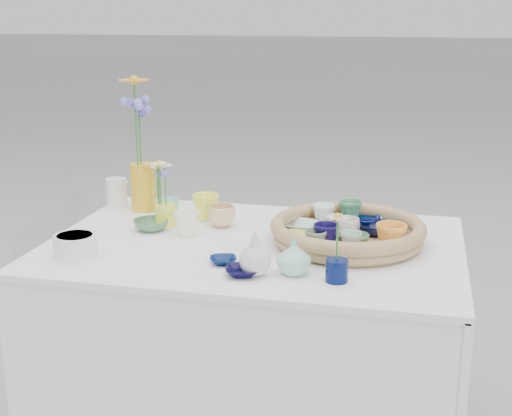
# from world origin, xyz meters

# --- Properties ---
(wicker_tray) EXTENTS (0.47, 0.47, 0.08)m
(wicker_tray) POSITION_xyz_m (0.28, 0.05, 0.80)
(wicker_tray) COLOR olive
(wicker_tray) RESTS_ON display_table
(tray_ceramic_0) EXTENTS (0.15, 0.15, 0.03)m
(tray_ceramic_0) POSITION_xyz_m (0.30, 0.20, 0.80)
(tray_ceramic_0) COLOR navy
(tray_ceramic_0) RESTS_ON wicker_tray
(tray_ceramic_1) EXTENTS (0.12, 0.12, 0.03)m
(tray_ceramic_1) POSITION_xyz_m (0.36, 0.11, 0.80)
(tray_ceramic_1) COLOR black
(tray_ceramic_1) RESTS_ON wicker_tray
(tray_ceramic_2) EXTENTS (0.09, 0.09, 0.08)m
(tray_ceramic_2) POSITION_xyz_m (0.41, -0.05, 0.82)
(tray_ceramic_2) COLOR gold
(tray_ceramic_2) RESTS_ON wicker_tray
(tray_ceramic_3) EXTENTS (0.10, 0.10, 0.03)m
(tray_ceramic_3) POSITION_xyz_m (0.30, -0.00, 0.80)
(tray_ceramic_3) COLOR #51815C
(tray_ceramic_3) RESTS_ON wicker_tray
(tray_ceramic_4) EXTENTS (0.08, 0.08, 0.06)m
(tray_ceramic_4) POSITION_xyz_m (0.20, -0.08, 0.81)
(tray_ceramic_4) COLOR gray
(tray_ceramic_4) RESTS_ON wicker_tray
(tray_ceramic_5) EXTENTS (0.13, 0.13, 0.03)m
(tray_ceramic_5) POSITION_xyz_m (0.12, 0.10, 0.80)
(tray_ceramic_5) COLOR silver
(tray_ceramic_5) RESTS_ON wicker_tray
(tray_ceramic_6) EXTENTS (0.09, 0.09, 0.07)m
(tray_ceramic_6) POSITION_xyz_m (0.19, 0.17, 0.82)
(tray_ceramic_6) COLOR white
(tray_ceramic_6) RESTS_ON wicker_tray
(tray_ceramic_7) EXTENTS (0.08, 0.08, 0.06)m
(tray_ceramic_7) POSITION_xyz_m (0.28, 0.07, 0.81)
(tray_ceramic_7) COLOR beige
(tray_ceramic_7) RESTS_ON wicker_tray
(tray_ceramic_8) EXTENTS (0.12, 0.12, 0.03)m
(tray_ceramic_8) POSITION_xyz_m (0.42, 0.21, 0.80)
(tray_ceramic_8) COLOR #87B1DF
(tray_ceramic_8) RESTS_ON wicker_tray
(tray_ceramic_9) EXTENTS (0.08, 0.08, 0.07)m
(tray_ceramic_9) POSITION_xyz_m (0.23, -0.05, 0.82)
(tray_ceramic_9) COLOR #110B41
(tray_ceramic_9) RESTS_ON wicker_tray
(tray_ceramic_10) EXTENTS (0.09, 0.09, 0.03)m
(tray_ceramic_10) POSITION_xyz_m (0.13, -0.01, 0.80)
(tray_ceramic_10) COLOR #FCEF8C
(tray_ceramic_10) RESTS_ON wicker_tray
(tray_ceramic_11) EXTENTS (0.07, 0.07, 0.06)m
(tray_ceramic_11) POSITION_xyz_m (0.30, -0.08, 0.81)
(tray_ceramic_11) COLOR #9AC1AF
(tray_ceramic_11) RESTS_ON wicker_tray
(tray_ceramic_12) EXTENTS (0.09, 0.09, 0.07)m
(tray_ceramic_12) POSITION_xyz_m (0.27, 0.22, 0.82)
(tray_ceramic_12) COLOR #408554
(tray_ceramic_12) RESTS_ON wicker_tray
(loose_ceramic_0) EXTENTS (0.10, 0.10, 0.09)m
(loose_ceramic_0) POSITION_xyz_m (-0.22, 0.21, 0.81)
(loose_ceramic_0) COLOR #F8FF4A
(loose_ceramic_0) RESTS_ON display_table
(loose_ceramic_1) EXTENTS (0.10, 0.10, 0.07)m
(loose_ceramic_1) POSITION_xyz_m (-0.14, 0.14, 0.80)
(loose_ceramic_1) COLOR #DCB57D
(loose_ceramic_1) RESTS_ON display_table
(loose_ceramic_2) EXTENTS (0.12, 0.12, 0.04)m
(loose_ceramic_2) POSITION_xyz_m (-0.36, 0.05, 0.78)
(loose_ceramic_2) COLOR #436F4A
(loose_ceramic_2) RESTS_ON display_table
(loose_ceramic_3) EXTENTS (0.09, 0.09, 0.08)m
(loose_ceramic_3) POSITION_xyz_m (-0.23, 0.02, 0.80)
(loose_ceramic_3) COLOR white
(loose_ceramic_3) RESTS_ON display_table
(loose_ceramic_4) EXTENTS (0.10, 0.10, 0.02)m
(loose_ceramic_4) POSITION_xyz_m (-0.04, -0.20, 0.77)
(loose_ceramic_4) COLOR #031440
(loose_ceramic_4) RESTS_ON display_table
(loose_ceramic_5) EXTENTS (0.09, 0.09, 0.06)m
(loose_ceramic_5) POSITION_xyz_m (-0.35, 0.22, 0.80)
(loose_ceramic_5) COLOR #85CEB5
(loose_ceramic_5) RESTS_ON display_table
(loose_ceramic_6) EXTENTS (0.11, 0.11, 0.02)m
(loose_ceramic_6) POSITION_xyz_m (0.03, -0.28, 0.78)
(loose_ceramic_6) COLOR black
(loose_ceramic_6) RESTS_ON display_table
(fluted_bowl) EXTENTS (0.13, 0.13, 0.06)m
(fluted_bowl) POSITION_xyz_m (-0.48, -0.24, 0.80)
(fluted_bowl) COLOR silver
(fluted_bowl) RESTS_ON display_table
(bud_vase_paleblue) EXTENTS (0.10, 0.10, 0.13)m
(bud_vase_paleblue) POSITION_xyz_m (0.07, -0.27, 0.83)
(bud_vase_paleblue) COLOR silver
(bud_vase_paleblue) RESTS_ON display_table
(bud_vase_seafoam) EXTENTS (0.10, 0.10, 0.10)m
(bud_vase_seafoam) POSITION_xyz_m (0.17, -0.24, 0.81)
(bud_vase_seafoam) COLOR #8ACFB5
(bud_vase_seafoam) RESTS_ON display_table
(bud_vase_cobalt) EXTENTS (0.07, 0.07, 0.06)m
(bud_vase_cobalt) POSITION_xyz_m (0.29, -0.27, 0.80)
(bud_vase_cobalt) COLOR #030D3D
(bud_vase_cobalt) RESTS_ON display_table
(single_daisy) EXTENTS (0.08, 0.08, 0.13)m
(single_daisy) POSITION_xyz_m (0.28, -0.26, 0.88)
(single_daisy) COLOR silver
(single_daisy) RESTS_ON bud_vase_cobalt
(tall_vase_yellow) EXTENTS (0.12, 0.12, 0.17)m
(tall_vase_yellow) POSITION_xyz_m (-0.47, 0.27, 0.85)
(tall_vase_yellow) COLOR gold
(tall_vase_yellow) RESTS_ON display_table
(gerbera) EXTENTS (0.16, 0.16, 0.31)m
(gerbera) POSITION_xyz_m (-0.48, 0.26, 1.08)
(gerbera) COLOR orange
(gerbera) RESTS_ON tall_vase_yellow
(hydrangea) EXTENTS (0.09, 0.09, 0.27)m
(hydrangea) POSITION_xyz_m (-0.48, 0.28, 1.03)
(hydrangea) COLOR #40449E
(hydrangea) RESTS_ON tall_vase_yellow
(white_pitcher) EXTENTS (0.13, 0.11, 0.10)m
(white_pitcher) POSITION_xyz_m (-0.59, 0.30, 0.82)
(white_pitcher) COLOR silver
(white_pitcher) RESTS_ON display_table
(daisy_cup) EXTENTS (0.09, 0.09, 0.07)m
(daisy_cup) POSITION_xyz_m (-0.33, 0.10, 0.80)
(daisy_cup) COLOR #F7FF40
(daisy_cup) RESTS_ON display_table
(daisy_posy) EXTENTS (0.08, 0.08, 0.14)m
(daisy_posy) POSITION_xyz_m (-0.34, 0.11, 0.91)
(daisy_posy) COLOR white
(daisy_posy) RESTS_ON daisy_cup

